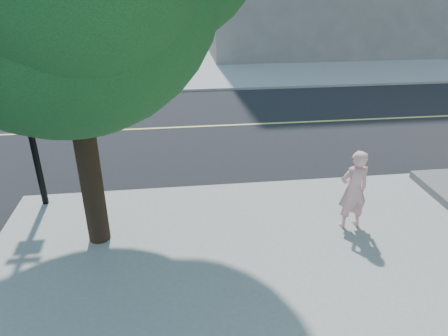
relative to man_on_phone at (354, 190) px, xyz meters
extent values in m
plane|color=black|center=(-6.01, 2.11, -0.96)|extent=(140.00, 140.00, 0.00)
cube|color=black|center=(-6.01, 6.61, -0.95)|extent=(140.00, 9.00, 0.01)
cube|color=gray|center=(7.49, 23.61, -0.90)|extent=(29.00, 25.00, 0.12)
imported|color=#EAA9A5|center=(0.00, 0.00, 0.00)|extent=(0.66, 0.47, 1.67)
cylinder|color=black|center=(-5.00, 0.19, 1.19)|extent=(0.40, 0.40, 4.05)
cylinder|color=black|center=(-6.41, 1.72, 1.49)|extent=(0.13, 0.13, 4.66)
cube|color=white|center=(-6.36, 1.70, 2.05)|extent=(0.61, 0.04, 0.22)
cube|color=navy|center=(-6.36, 1.70, 1.49)|extent=(0.50, 0.04, 0.61)
imported|color=black|center=(-6.41, 1.72, 2.94)|extent=(0.18, 0.22, 1.11)
camera|label=1|loc=(-3.41, -6.75, 3.91)|focal=33.10mm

